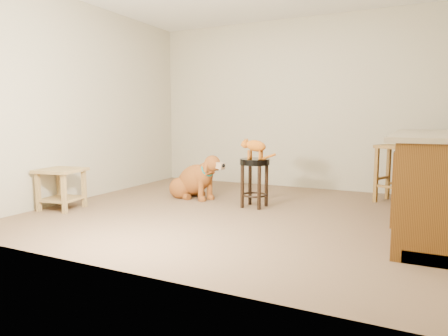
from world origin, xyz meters
The scene contains 8 objects.
floor centered at (0.00, 0.00, 0.00)m, with size 4.50×4.00×0.01m, color brown.
room_shell centered at (0.00, 0.00, 1.68)m, with size 4.54×4.04×2.62m.
cabinet_run centered at (1.94, 0.30, 0.44)m, with size 0.70×2.56×0.94m.
padded_stool centered at (0.03, 0.36, 0.42)m, with size 0.36×0.36×0.60m.
wood_stool centered at (1.55, 1.39, 0.39)m, with size 0.53×0.53×0.74m.
side_table centered at (-2.00, -0.76, 0.32)m, with size 0.53×0.53×0.49m.
golden_retriever centered at (-0.90, 0.51, 0.24)m, with size 0.99×0.58×0.65m.
tabby_kitten centered at (0.02, 0.36, 0.74)m, with size 0.44×0.15×0.27m.
Camera 1 is at (1.80, -4.12, 1.08)m, focal length 32.00 mm.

